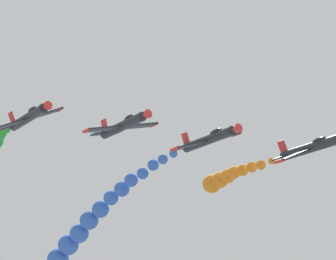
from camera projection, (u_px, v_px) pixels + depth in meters
The scene contains 6 objects.
airplane_left_inner at pixel (311, 147), 88.00m from camera, with size 8.88×10.35×4.22m.
smoke_trail_left_inner at pixel (225, 178), 101.45m from camera, with size 2.49×14.27×2.52m.
airplane_right_inner at pixel (209, 139), 89.96m from camera, with size 9.16×10.35×3.51m.
smoke_trail_right_inner at pixel (87, 226), 107.98m from camera, with size 5.48×26.90×12.58m.
airplane_left_outer at pixel (123, 125), 91.61m from camera, with size 9.39×10.35×3.10m.
airplane_right_outer at pixel (29, 117), 93.13m from camera, with size 8.83×10.35×4.34m.
Camera 1 is at (46.72, 73.14, 79.05)m, focal length 84.76 mm.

